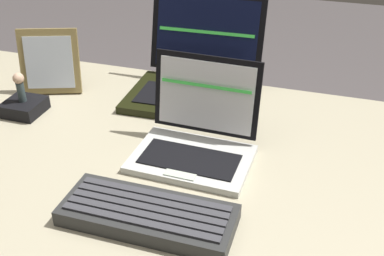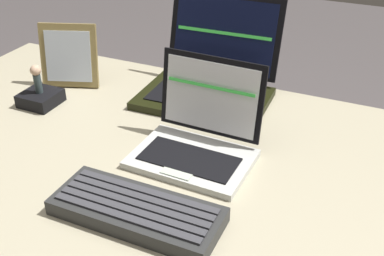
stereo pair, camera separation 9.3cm
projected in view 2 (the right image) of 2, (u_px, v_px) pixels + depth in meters
name	position (u px, v px, depth m)	size (l,w,h in m)	color
desk	(154.00, 186.00, 1.03)	(1.38, 0.84, 0.74)	tan
laptop_front	(198.00, 139.00, 0.97)	(0.25, 0.20, 0.19)	beige
laptop_rear	(210.00, 79.00, 1.21)	(0.32, 0.29, 0.24)	black
external_keyboard	(137.00, 211.00, 0.82)	(0.30, 0.12, 0.03)	#292A29
photo_frame	(69.00, 56.00, 1.24)	(0.16, 0.09, 0.17)	olive
figurine_stand	(41.00, 98.00, 1.18)	(0.09, 0.09, 0.03)	black
figurine	(37.00, 77.00, 1.15)	(0.03, 0.03, 0.07)	#2E3B3D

